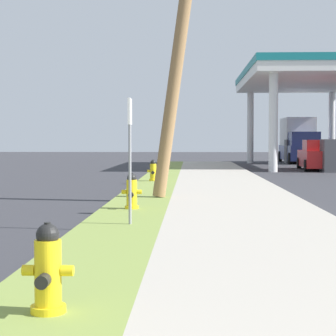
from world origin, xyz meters
The scene contains 7 objects.
fire_hydrant_nearest centered at (0.72, 4.18, 0.45)m, with size 0.42×0.37×0.74m.
fire_hydrant_second centered at (0.67, 11.69, 0.45)m, with size 0.42×0.38×0.74m.
fire_hydrant_third centered at (0.57, 20.27, 0.45)m, with size 0.42×0.37×0.74m.
utility_pole_midground centered at (1.72, 14.28, 4.70)m, with size 2.08×0.36×8.99m.
street_sign_post centered at (0.87, 9.41, 1.63)m, with size 0.05×0.36×2.12m.
car_red_by_near_pump centered at (8.60, 30.73, 0.72)m, with size 2.22×4.62×1.57m.
truck_navy_at_forecourt centered at (9.34, 41.00, 1.49)m, with size 2.27×6.45×3.11m.
Camera 1 is at (1.89, -0.62, 1.53)m, focal length 63.98 mm.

